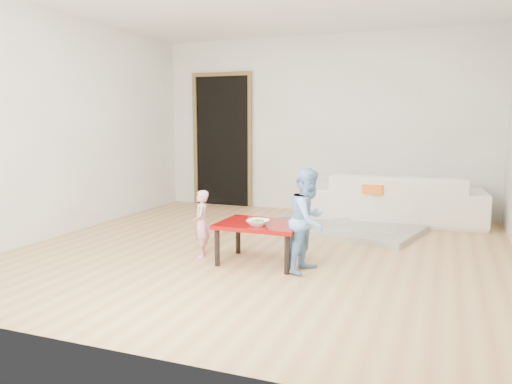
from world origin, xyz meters
The scene contains 13 objects.
floor centered at (0.00, 0.00, 0.00)m, with size 5.00×5.00×0.01m, color #B7834E.
back_wall centered at (0.00, 2.50, 1.30)m, with size 5.00×0.02×2.60m, color white.
left_wall centered at (-2.50, 0.00, 1.30)m, with size 0.02×5.00×2.60m, color white.
doorway centered at (-1.60, 2.48, 1.02)m, with size 1.02×0.08×2.11m, color brown, non-canonical shape.
sofa centered at (1.16, 2.05, 0.33)m, with size 2.24×0.87×0.65m, color silver.
cushion centered at (0.84, 1.77, 0.49)m, with size 0.45×0.40×0.12m, color orange.
red_table centered at (0.15, -0.45, 0.20)m, with size 0.79×0.59×0.40m, color #7C0706, non-canonical shape.
bowl centered at (0.16, -0.56, 0.42)m, with size 0.21×0.21×0.05m, color white.
broccoli centered at (0.16, -0.56, 0.42)m, with size 0.12×0.12×0.06m, color #2D5919, non-canonical shape.
child_pink centered at (-0.49, -0.45, 0.34)m, with size 0.25×0.16×0.67m, color pink.
child_blue centered at (0.64, -0.54, 0.47)m, with size 0.46×0.36×0.94m, color #69A7F3.
basin centered at (0.00, 1.00, 0.07)m, with size 0.44×0.44×0.14m, color #29639E.
blanket centered at (0.82, 1.22, 0.03)m, with size 1.35×1.13×0.07m, color beige, non-canonical shape.
Camera 1 is at (1.78, -4.82, 1.36)m, focal length 35.00 mm.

